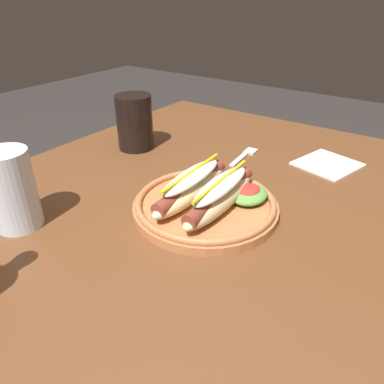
% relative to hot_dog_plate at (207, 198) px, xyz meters
% --- Properties ---
extents(dining_table, '(1.31, 0.85, 0.74)m').
position_rel_hot_dog_plate_xyz_m(dining_table, '(-0.08, 0.06, -0.13)').
color(dining_table, brown).
rests_on(dining_table, ground_plane).
extents(hot_dog_plate, '(0.26, 0.26, 0.08)m').
position_rel_hot_dog_plate_xyz_m(hot_dog_plate, '(0.00, 0.00, 0.00)').
color(hot_dog_plate, '#B77042').
rests_on(hot_dog_plate, dining_table).
extents(fork, '(0.12, 0.03, 0.00)m').
position_rel_hot_dog_plate_xyz_m(fork, '(0.26, 0.06, -0.02)').
color(fork, silver).
rests_on(fork, dining_table).
extents(soda_cup, '(0.09, 0.09, 0.13)m').
position_rel_hot_dog_plate_xyz_m(soda_cup, '(0.15, 0.31, 0.04)').
color(soda_cup, black).
rests_on(soda_cup, dining_table).
extents(water_cup, '(0.08, 0.08, 0.14)m').
position_rel_hot_dog_plate_xyz_m(water_cup, '(-0.22, 0.24, 0.04)').
color(water_cup, silver).
rests_on(water_cup, dining_table).
extents(napkin, '(0.16, 0.15, 0.00)m').
position_rel_hot_dog_plate_xyz_m(napkin, '(0.33, -0.12, -0.02)').
color(napkin, white).
rests_on(napkin, dining_table).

